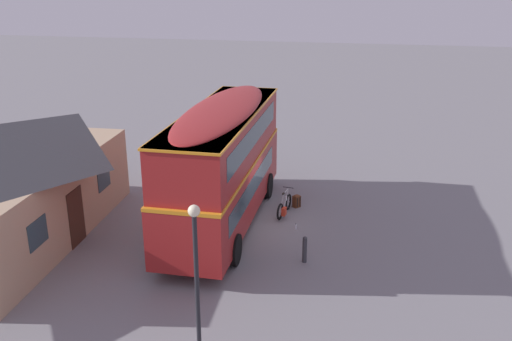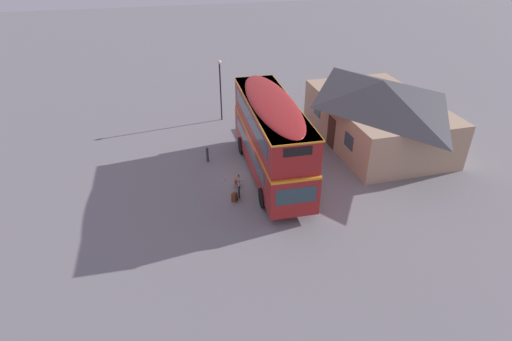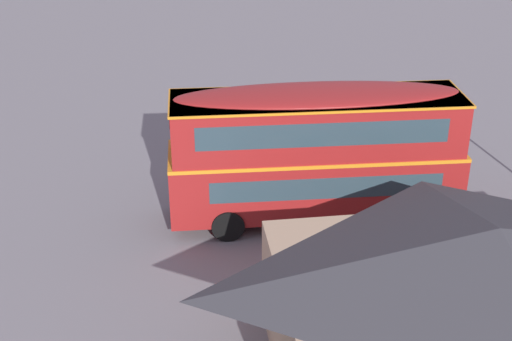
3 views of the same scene
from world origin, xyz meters
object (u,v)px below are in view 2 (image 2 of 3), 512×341
backpack_on_ground (235,197)px  water_bottle_clear_plastic (224,179)px  double_decker_bus (271,135)px  kerb_bollard (207,154)px  street_lamp (220,84)px  touring_bicycle (238,185)px

backpack_on_ground → water_bottle_clear_plastic: backpack_on_ground is taller
double_decker_bus → kerb_bollard: 4.77m
backpack_on_ground → street_lamp: 11.24m
kerb_bollard → street_lamp: bearing=163.4°
double_decker_bus → kerb_bollard: bearing=-125.3°
backpack_on_ground → kerb_bollard: kerb_bollard is taller
double_decker_bus → backpack_on_ground: 4.15m
street_lamp → kerb_bollard: bearing=-16.6°
touring_bicycle → kerb_bollard: bearing=-161.3°
backpack_on_ground → street_lamp: (-10.90, 0.97, 2.55)m
touring_bicycle → water_bottle_clear_plastic: touring_bicycle is taller
touring_bicycle → street_lamp: size_ratio=0.38×
backpack_on_ground → street_lamp: size_ratio=0.12×
double_decker_bus → water_bottle_clear_plastic: bearing=-88.5°
double_decker_bus → kerb_bollard: size_ratio=10.24×
double_decker_bus → touring_bicycle: 3.43m
street_lamp → kerb_bollard: street_lamp is taller
touring_bicycle → backpack_on_ground: (0.91, -0.39, -0.09)m
water_bottle_clear_plastic → street_lamp: size_ratio=0.05×
water_bottle_clear_plastic → kerb_bollard: bearing=-166.1°
backpack_on_ground → water_bottle_clear_plastic: size_ratio=2.52×
touring_bicycle → street_lamp: 10.31m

